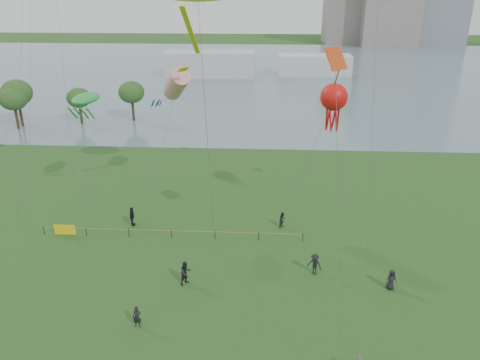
{
  "coord_description": "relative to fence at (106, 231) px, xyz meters",
  "views": [
    {
      "loc": [
        1.75,
        -22.31,
        21.72
      ],
      "look_at": [
        0.0,
        10.0,
        8.0
      ],
      "focal_mm": 35.0,
      "sensor_mm": 36.0,
      "label": 1
    }
  ],
  "objects": [
    {
      "name": "spectator_b",
      "position": [
        18.67,
        -5.12,
        0.37
      ],
      "size": [
        1.37,
        1.2,
        1.85
      ],
      "primitive_type": "imported",
      "rotation": [
        0.0,
        0.0,
        -0.55
      ],
      "color": "black",
      "rests_on": "ground_plane"
    },
    {
      "name": "spectator_c",
      "position": [
        1.89,
        2.19,
        0.41
      ],
      "size": [
        0.49,
        1.13,
        1.92
      ],
      "primitive_type": "imported",
      "rotation": [
        0.0,
        0.0,
        1.55
      ],
      "color": "black",
      "rests_on": "ground_plane"
    },
    {
      "name": "pavilion_right",
      "position": [
        26.67,
        83.13,
        1.95
      ],
      "size": [
        18.0,
        7.0,
        5.0
      ],
      "primitive_type": "cube",
      "color": "silver",
      "rests_on": "ground_plane"
    },
    {
      "name": "kite_delta",
      "position": [
        18.74,
        -8.12,
        16.0
      ],
      "size": [
        1.62,
        11.24,
        18.06
      ],
      "rotation": [
        0.0,
        0.0,
        -0.04
      ],
      "color": "#3F3F42"
    },
    {
      "name": "fence",
      "position": [
        0.0,
        0.0,
        0.0
      ],
      "size": [
        24.07,
        0.07,
        1.05
      ],
      "color": "black",
      "rests_on": "ground_plane"
    },
    {
      "name": "pavilion_left",
      "position": [
        0.67,
        80.13,
        2.45
      ],
      "size": [
        22.0,
        8.0,
        6.0
      ],
      "primitive_type": "cube",
      "color": "silver",
      "rests_on": "ground_plane"
    },
    {
      "name": "spectator_f",
      "position": [
        6.06,
        -12.05,
        0.24
      ],
      "size": [
        0.59,
        0.39,
        1.6
      ],
      "primitive_type": "imported",
      "rotation": [
        0.0,
        0.0,
        -0.01
      ],
      "color": "black",
      "rests_on": "ground_plane"
    },
    {
      "name": "spectator_g",
      "position": [
        16.35,
        2.6,
        0.22
      ],
      "size": [
        0.91,
        0.96,
        1.56
      ],
      "primitive_type": "imported",
      "rotation": [
        0.0,
        0.0,
        0.98
      ],
      "color": "black",
      "rests_on": "ground_plane"
    },
    {
      "name": "building_low",
      "position": [
        44.67,
        153.13,
        13.45
      ],
      "size": [
        16.0,
        18.0,
        28.0
      ],
      "primitive_type": "cube",
      "color": "slate",
      "rests_on": "ground_plane"
    },
    {
      "name": "kite_octopus",
      "position": [
        20.31,
        2.71,
        12.06
      ],
      "size": [
        6.63,
        6.32,
        13.86
      ],
      "rotation": [
        0.0,
        0.0,
        0.26
      ],
      "color": "#3F3F42"
    },
    {
      "name": "trees",
      "position": [
        -22.92,
        34.63,
        4.52
      ],
      "size": [
        31.19,
        11.73,
        7.58
      ],
      "color": "#332417",
      "rests_on": "ground_plane"
    },
    {
      "name": "kite_creature",
      "position": [
        -2.47,
        5.55,
        11.02
      ],
      "size": [
        2.33,
        9.41,
        12.02
      ],
      "rotation": [
        0.0,
        0.0,
        -0.15
      ],
      "color": "#3F3F42"
    },
    {
      "name": "spectator_d",
      "position": [
        24.33,
        -6.8,
        0.28
      ],
      "size": [
        0.89,
        0.66,
        1.67
      ],
      "primitive_type": "imported",
      "rotation": [
        0.0,
        0.0,
        0.16
      ],
      "color": "black",
      "rests_on": "ground_plane"
    },
    {
      "name": "kite_windsock",
      "position": [
        5.92,
        7.17,
        12.18
      ],
      "size": [
        4.59,
        9.88,
        14.66
      ],
      "rotation": [
        0.0,
        0.0,
        0.09
      ],
      "color": "#3F3F42"
    },
    {
      "name": "spectator_a",
      "position": [
        8.58,
        -6.98,
        0.43
      ],
      "size": [
        1.19,
        1.21,
        1.96
      ],
      "primitive_type": "imported",
      "rotation": [
        0.0,
        0.0,
        0.84
      ],
      "color": "black",
      "rests_on": "ground_plane"
    },
    {
      "name": "lake",
      "position": [
        12.67,
        85.13,
        -0.53
      ],
      "size": [
        400.0,
        120.0,
        0.08
      ],
      "primitive_type": "cube",
      "color": "slate",
      "rests_on": "ground_plane"
    }
  ]
}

